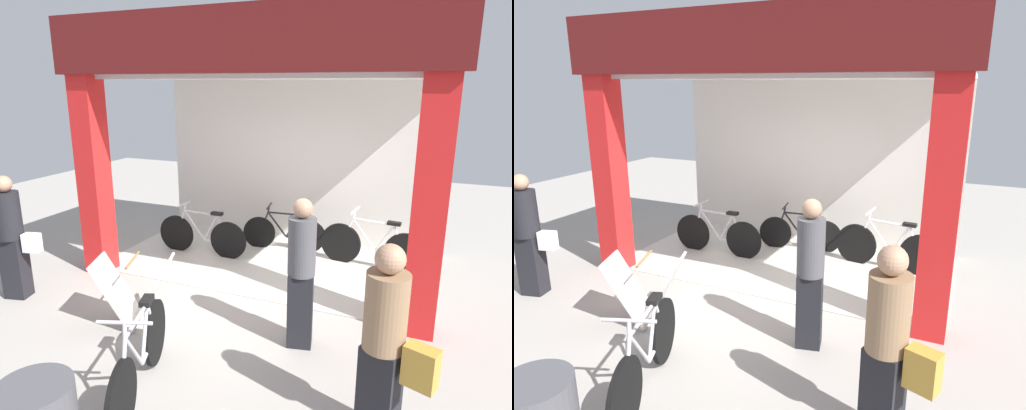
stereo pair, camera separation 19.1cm
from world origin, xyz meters
The scene contains 10 objects.
ground_plane centered at (0.00, 0.00, 0.00)m, with size 18.20×18.20×0.00m, color #9E9991.
shop_facade centered at (0.00, 1.36, 2.00)m, with size 5.30×2.95×3.74m.
bicycle_inside_0 centered at (1.56, 1.71, 0.37)m, with size 1.69×0.47×0.93m.
bicycle_inside_1 centered at (0.00, 1.95, 0.32)m, with size 1.45×0.40×0.81m.
bicycle_inside_2 centered at (-1.22, 1.18, 0.36)m, with size 1.64×0.45×0.90m.
bicycle_parked_0 centered at (0.02, -2.18, 0.38)m, with size 0.66×1.64×0.95m.
sandwich_board_sign centered at (-0.84, -1.14, 0.43)m, with size 1.04×0.81×0.86m.
pedestrian_0 centered at (-2.79, -1.17, 0.88)m, with size 0.62×0.41×1.71m.
pedestrian_1 centered at (2.17, -1.84, 0.88)m, with size 0.66×0.44×1.70m.
pedestrian_3 centered at (1.15, -0.80, 0.87)m, with size 0.36×0.36×1.71m.
Camera 2 is at (2.61, -5.06, 2.87)m, focal length 31.41 mm.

